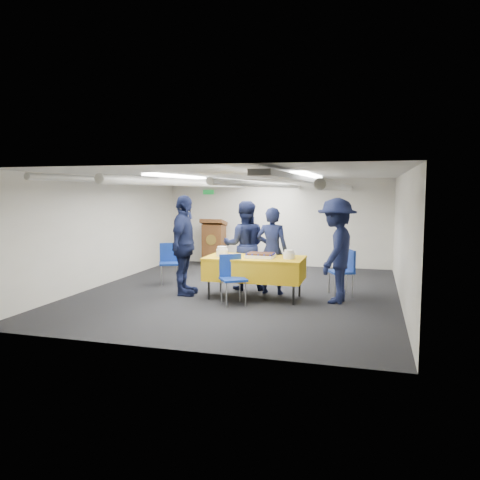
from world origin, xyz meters
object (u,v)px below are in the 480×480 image
Objects in this scene: chair_right at (345,267)px; sailor_c at (184,245)px; chair_left at (169,259)px; sailor_d at (336,251)px; chair_near at (232,274)px; sheet_cake at (261,255)px; serving_table at (255,268)px; podium at (214,242)px; sailor_b at (245,245)px; sailor_a at (272,251)px.

sailor_c is at bearing -164.54° from chair_right.
sailor_d is at bearing -11.64° from chair_left.
chair_near is 0.47× the size of sailor_d.
sheet_cake is 1.49m from sailor_c.
serving_table is at bearing -155.71° from chair_right.
podium is 2.69m from chair_left.
sailor_b is (-0.39, 0.72, 0.33)m from serving_table.
sailor_c reaches higher than sailor_d.
sailor_d is (1.86, -0.65, 0.04)m from sailor_b.
sailor_a is 1.69m from sailor_c.
chair_right is at bearing 33.79° from chair_near.
sailor_c is 1.02× the size of sailor_d.
podium reaches higher than chair_right.
sailor_d is at bearing 19.24° from chair_near.
serving_table is 0.61m from chair_near.
sheet_cake is 0.41× the size of podium.
sailor_a is at bearing 143.15° from sailor_b.
chair_left is at bearing -4.96° from sailor_a.
serving_table is 1.08× the size of sailor_a.
sailor_a is at bearing -53.62° from podium.
sailor_b reaches higher than serving_table.
sailor_c is (0.64, -3.59, 0.34)m from podium.
sailor_d reaches higher than podium.
sailor_c is (-1.37, -0.10, 0.39)m from serving_table.
serving_table is 0.59m from sailor_a.
chair_left is 3.65m from sailor_d.
sailor_b is at bearing 123.58° from sheet_cake.
sailor_b is at bearing -100.22° from sailor_d.
chair_right is 3.69m from chair_left.
chair_left is (-0.08, -2.68, -0.08)m from podium.
sailor_b reaches higher than sailor_a.
chair_right is 1.43m from sailor_a.
sailor_c is (-1.49, -0.05, 0.14)m from sheet_cake.
sailor_b is at bearing 95.12° from chair_near.
sailor_b is (1.70, -0.09, 0.36)m from chair_left.
sailor_b is (-0.62, 0.26, 0.05)m from sailor_a.
chair_left reaches higher than sheet_cake.
chair_near is (-0.28, -0.54, -0.03)m from serving_table.
chair_right is at bearing 165.82° from sailor_b.
chair_right is at bearing -165.79° from sailor_a.
sheet_cake is at bearing -94.58° from sailor_c.
sailor_b is 1.97m from sailor_d.
podium is 3.66m from sailor_c.
chair_near is 0.49× the size of sailor_b.
podium is 0.66× the size of sailor_c.
chair_near and chair_right have the same top height.
chair_left is 0.46× the size of sailor_c.
sheet_cake is (0.12, -0.05, 0.25)m from serving_table.
sailor_a is (2.32, -0.34, 0.31)m from chair_left.
chair_right is 0.77m from sailor_d.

